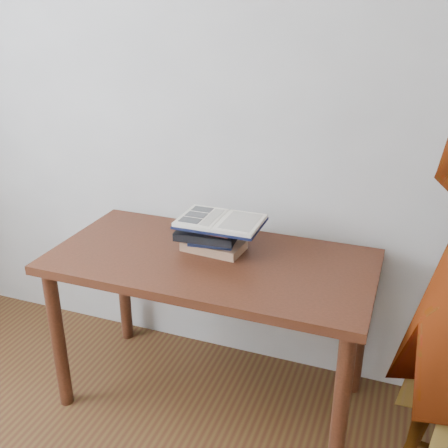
% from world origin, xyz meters
% --- Properties ---
extents(desk, '(1.32, 0.66, 0.71)m').
position_xyz_m(desk, '(0.10, 1.38, 0.61)').
color(desk, '#4D2213').
rests_on(desk, ground).
extents(book_stack, '(0.28, 0.20, 0.13)m').
position_xyz_m(book_stack, '(0.08, 1.45, 0.77)').
color(book_stack, '#9E6E51').
rests_on(book_stack, desk).
extents(open_book, '(0.34, 0.24, 0.03)m').
position_xyz_m(open_book, '(0.12, 1.44, 0.85)').
color(open_book, black).
rests_on(open_book, book_stack).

